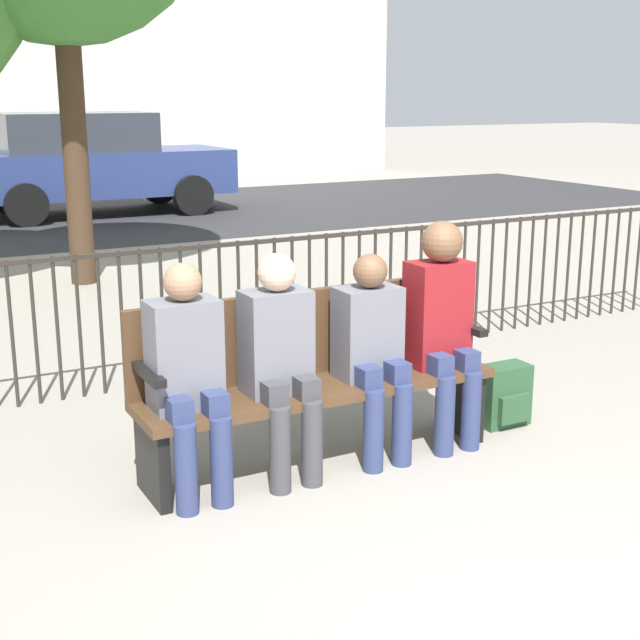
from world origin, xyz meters
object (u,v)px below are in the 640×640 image
Objects in this scene: park_bench at (313,371)px; seated_person_1 at (280,356)px; seated_person_0 at (188,371)px; seated_person_3 at (442,320)px; parked_car_1 at (91,162)px; backpack at (504,396)px; seated_person_2 at (372,347)px.

seated_person_1 is at bearing -152.58° from park_bench.
seated_person_1 is (-0.26, -0.13, 0.15)m from park_bench.
seated_person_0 is 0.92× the size of seated_person_3.
seated_person_3 reaches higher than seated_person_0.
parked_car_1 is (1.74, 10.59, 0.19)m from seated_person_1.
backpack is (0.50, 0.03, -0.54)m from seated_person_3.
parked_car_1 is at bearing 88.71° from backpack.
seated_person_3 is 0.30× the size of parked_car_1.
seated_person_3 is (1.50, 0.01, 0.07)m from seated_person_0.
seated_person_3 is at bearing -9.66° from park_bench.
seated_person_0 reaches higher than backpack.
seated_person_3 is 10.61m from parked_car_1.
parked_car_1 is (1.48, 10.45, 0.34)m from park_bench.
seated_person_2 is at bearing -25.06° from park_bench.
parked_car_1 reaches higher than seated_person_2.
backpack is at bearing -4.60° from park_bench.
backpack is at bearing 1.23° from seated_person_1.
seated_person_3 reaches higher than seated_person_1.
park_bench is at bearing 154.94° from seated_person_2.
seated_person_1 is at bearing 0.01° from seated_person_0.
seated_person_2 reaches higher than park_bench.
seated_person_1 is at bearing -99.32° from parked_car_1.
seated_person_0 is 0.49m from seated_person_1.
parked_car_1 is (1.19, 10.59, 0.21)m from seated_person_2.
seated_person_1 is 10.73m from parked_car_1.
backpack is at bearing 0.93° from seated_person_0.
seated_person_2 is 3.04× the size of backpack.
parked_car_1 is at bearing 81.93° from park_bench.
seated_person_0 is (-0.75, -0.13, 0.15)m from park_bench.
seated_person_3 is (0.46, 0.01, 0.09)m from seated_person_2.
park_bench is 0.34m from seated_person_2.
park_bench is 5.34× the size of backpack.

